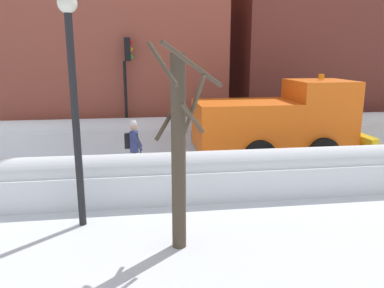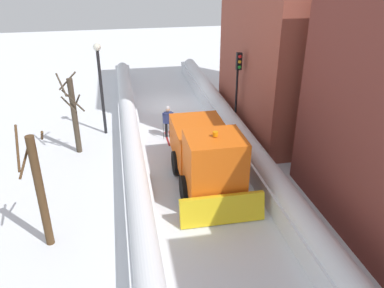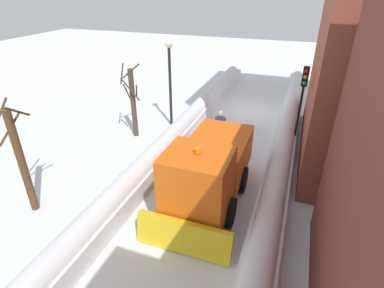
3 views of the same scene
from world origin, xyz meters
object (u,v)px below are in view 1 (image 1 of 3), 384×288
(skier, at_px, (134,146))
(street_lamp, at_px, (73,84))
(plow_truck, at_px, (281,121))
(bare_tree_near, at_px, (179,148))
(traffic_light_pole, at_px, (127,72))

(skier, xyz_separation_m, street_lamp, (3.38, -1.17, 2.17))
(plow_truck, height_order, skier, plow_truck)
(street_lamp, height_order, bare_tree_near, street_lamp)
(skier, xyz_separation_m, bare_tree_near, (4.70, 0.91, 1.05))
(plow_truck, bearing_deg, traffic_light_pole, -118.76)
(skier, distance_m, bare_tree_near, 4.90)
(traffic_light_pole, bearing_deg, skier, 3.08)
(traffic_light_pole, bearing_deg, street_lamp, -7.58)
(street_lamp, bearing_deg, bare_tree_near, 57.62)
(traffic_light_pole, bearing_deg, bare_tree_near, 7.44)
(plow_truck, xyz_separation_m, traffic_light_pole, (-2.93, -5.34, 1.62))
(skier, bearing_deg, bare_tree_near, 10.96)
(traffic_light_pole, xyz_separation_m, bare_tree_near, (8.56, 1.12, -1.04))
(plow_truck, xyz_separation_m, skier, (0.93, -5.13, -0.48))
(plow_truck, height_order, street_lamp, street_lamp)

